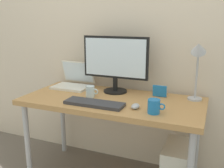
# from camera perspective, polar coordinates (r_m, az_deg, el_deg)

# --- Properties ---
(back_wall) EXTENTS (4.40, 0.04, 2.60)m
(back_wall) POSITION_cam_1_polar(r_m,az_deg,el_deg) (2.29, 3.75, 13.63)
(back_wall) COLOR beige
(back_wall) RESTS_ON ground_plane
(desk) EXTENTS (1.40, 0.65, 0.71)m
(desk) POSITION_cam_1_polar(r_m,az_deg,el_deg) (2.04, -0.00, -5.03)
(desk) COLOR #B7844C
(desk) RESTS_ON ground_plane
(monitor) EXTENTS (0.56, 0.20, 0.47)m
(monitor) POSITION_cam_1_polar(r_m,az_deg,el_deg) (2.15, 0.73, 5.16)
(monitor) COLOR black
(monitor) RESTS_ON desk
(laptop) EXTENTS (0.32, 0.28, 0.22)m
(laptop) POSITION_cam_1_polar(r_m,az_deg,el_deg) (2.39, -8.36, 0.75)
(laptop) COLOR silver
(laptop) RESTS_ON desk
(desk_lamp) EXTENTS (0.11, 0.16, 0.47)m
(desk_lamp) POSITION_cam_1_polar(r_m,az_deg,el_deg) (2.00, 18.44, 5.62)
(desk_lamp) COLOR #B2B2B7
(desk_lamp) RESTS_ON desk
(keyboard) EXTENTS (0.44, 0.14, 0.02)m
(keyboard) POSITION_cam_1_polar(r_m,az_deg,el_deg) (1.89, -3.94, -4.28)
(keyboard) COLOR #333338
(keyboard) RESTS_ON desk
(mouse) EXTENTS (0.06, 0.09, 0.03)m
(mouse) POSITION_cam_1_polar(r_m,az_deg,el_deg) (1.81, 5.19, -4.91)
(mouse) COLOR #B2B2B7
(mouse) RESTS_ON desk
(coffee_mug) EXTENTS (0.12, 0.08, 0.10)m
(coffee_mug) POSITION_cam_1_polar(r_m,az_deg,el_deg) (1.73, 9.28, -4.91)
(coffee_mug) COLOR #1E72BF
(coffee_mug) RESTS_ON desk
(glass_cup) EXTENTS (0.11, 0.07, 0.09)m
(glass_cup) POSITION_cam_1_polar(r_m,az_deg,el_deg) (2.06, -4.79, -1.67)
(glass_cup) COLOR silver
(glass_cup) RESTS_ON desk
(photo_frame) EXTENTS (0.11, 0.03, 0.09)m
(photo_frame) POSITION_cam_1_polar(r_m,az_deg,el_deg) (2.10, 10.49, -1.54)
(photo_frame) COLOR #1E72BF
(photo_frame) RESTS_ON desk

